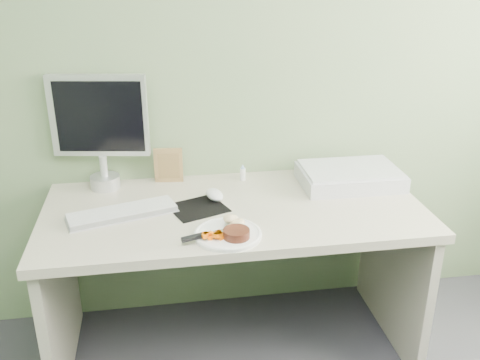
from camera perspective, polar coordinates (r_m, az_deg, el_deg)
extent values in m
plane|color=#6E845C|center=(2.43, -2.05, 14.31)|extent=(3.50, 0.00, 3.50)
cube|color=#BCB69D|center=(2.27, -0.64, -3.34)|extent=(1.60, 0.75, 0.04)
cube|color=#A8A290|center=(2.48, -18.66, -12.00)|extent=(0.04, 0.70, 0.69)
cube|color=#A8A290|center=(2.65, 16.06, -9.14)|extent=(0.04, 0.70, 0.69)
cylinder|color=white|center=(2.03, -1.31, -5.82)|extent=(0.26, 0.26, 0.01)
cylinder|color=black|center=(1.99, -0.38, -5.73)|extent=(0.13, 0.13, 0.03)
ellipsoid|color=#AB8553|center=(2.06, -0.63, -4.24)|extent=(0.13, 0.11, 0.06)
cube|color=#F56305|center=(1.99, -3.03, -5.59)|extent=(0.07, 0.07, 0.04)
cube|color=silver|center=(2.02, -2.11, -5.51)|extent=(0.13, 0.06, 0.01)
cube|color=black|center=(1.98, -5.09, -6.14)|extent=(0.09, 0.05, 0.02)
cube|color=black|center=(2.25, -4.51, -3.00)|extent=(0.28, 0.26, 0.00)
cube|color=white|center=(2.23, -12.45, -3.37)|extent=(0.45, 0.24, 0.02)
ellipsoid|color=white|center=(2.33, -2.73, -1.58)|extent=(0.09, 0.13, 0.04)
cube|color=olive|center=(2.50, -7.64, 1.57)|extent=(0.13, 0.03, 0.16)
cylinder|color=white|center=(2.52, 0.29, 0.62)|extent=(0.03, 0.03, 0.06)
cone|color=#86A8D6|center=(2.50, 0.29, 1.45)|extent=(0.02, 0.02, 0.02)
cube|color=silver|center=(2.52, 11.61, 0.32)|extent=(0.46, 0.31, 0.07)
cylinder|color=silver|center=(2.51, -14.18, -0.18)|extent=(0.13, 0.13, 0.06)
cylinder|color=silver|center=(2.48, -14.34, 1.43)|extent=(0.03, 0.03, 0.10)
cube|color=silver|center=(2.43, -14.83, 6.65)|extent=(0.43, 0.11, 0.36)
cube|color=black|center=(2.41, -14.87, 6.50)|extent=(0.38, 0.07, 0.31)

